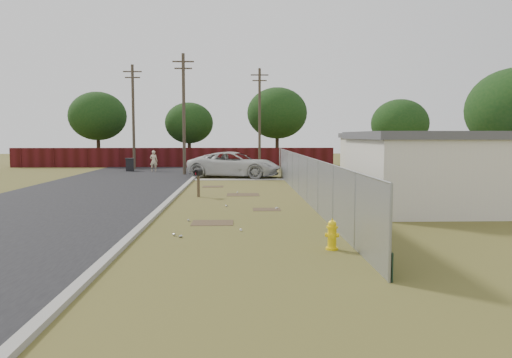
{
  "coord_description": "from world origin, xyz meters",
  "views": [
    {
      "loc": [
        0.09,
        -21.67,
        2.95
      ],
      "look_at": [
        0.82,
        -0.59,
        1.1
      ],
      "focal_mm": 35.0,
      "sensor_mm": 36.0,
      "label": 1
    }
  ],
  "objects_px": {
    "pickup_truck": "(235,165)",
    "trash_bin": "(130,165)",
    "mailbox": "(198,175)",
    "fire_hydrant": "(332,235)",
    "pedestrian": "(154,161)"
  },
  "relations": [
    {
      "from": "mailbox",
      "to": "trash_bin",
      "type": "height_order",
      "value": "mailbox"
    },
    {
      "from": "fire_hydrant",
      "to": "pickup_truck",
      "type": "bearing_deg",
      "value": 96.8
    },
    {
      "from": "fire_hydrant",
      "to": "pedestrian",
      "type": "relative_size",
      "value": 0.47
    },
    {
      "from": "trash_bin",
      "to": "mailbox",
      "type": "bearing_deg",
      "value": -68.05
    },
    {
      "from": "fire_hydrant",
      "to": "pedestrian",
      "type": "bearing_deg",
      "value": 108.3
    },
    {
      "from": "pickup_truck",
      "to": "trash_bin",
      "type": "xyz_separation_m",
      "value": [
        -8.71,
        6.19,
        -0.35
      ]
    },
    {
      "from": "fire_hydrant",
      "to": "mailbox",
      "type": "xyz_separation_m",
      "value": [
        -4.34,
        11.24,
        0.68
      ]
    },
    {
      "from": "mailbox",
      "to": "pedestrian",
      "type": "height_order",
      "value": "pedestrian"
    },
    {
      "from": "fire_hydrant",
      "to": "pickup_truck",
      "type": "relative_size",
      "value": 0.13
    },
    {
      "from": "pickup_truck",
      "to": "trash_bin",
      "type": "height_order",
      "value": "pickup_truck"
    },
    {
      "from": "pickup_truck",
      "to": "trash_bin",
      "type": "relative_size",
      "value": 6.0
    },
    {
      "from": "mailbox",
      "to": "pedestrian",
      "type": "xyz_separation_m",
      "value": [
        -4.99,
        16.96,
        -0.19
      ]
    },
    {
      "from": "trash_bin",
      "to": "pedestrian",
      "type": "bearing_deg",
      "value": -15.09
    },
    {
      "from": "mailbox",
      "to": "trash_bin",
      "type": "relative_size",
      "value": 1.24
    },
    {
      "from": "pickup_truck",
      "to": "pedestrian",
      "type": "distance_m",
      "value": 8.7
    }
  ]
}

